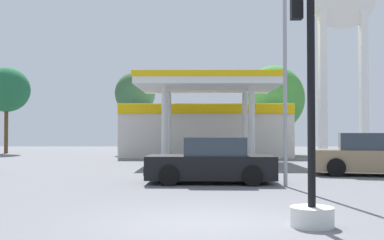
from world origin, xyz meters
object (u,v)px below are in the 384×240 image
object	(u,v)px
car_0	(211,162)
tree_1	(135,93)
tree_2	(274,99)
tree_0	(7,90)
corner_streetlamp	(286,38)
station_pole_sign	(343,22)
car_1	(373,156)
traffic_signal_0	(310,164)

from	to	relation	value
car_0	tree_1	size ratio (longest dim) A/B	0.69
tree_2	car_0	bearing A→B (deg)	-105.18
tree_0	corner_streetlamp	world-z (taller)	corner_streetlamp
station_pole_sign	tree_2	size ratio (longest dim) A/B	1.93
tree_1	tree_2	bearing A→B (deg)	-4.71
tree_0	tree_2	size ratio (longest dim) A/B	1.02
car_0	car_1	bearing A→B (deg)	23.70
tree_0	tree_1	xyz separation A→B (m)	(10.15, -0.78, -0.35)
car_0	traffic_signal_0	xyz separation A→B (m)	(1.55, -7.15, 0.43)
tree_0	station_pole_sign	bearing A→B (deg)	-22.13
car_0	tree_2	size ratio (longest dim) A/B	0.65
tree_1	traffic_signal_0	bearing A→B (deg)	-76.25
car_1	tree_0	size ratio (longest dim) A/B	0.73
traffic_signal_0	tree_0	bearing A→B (deg)	120.89
station_pole_sign	tree_1	bearing A→B (deg)	146.50
traffic_signal_0	tree_2	bearing A→B (deg)	82.03
station_pole_sign	corner_streetlamp	xyz separation A→B (m)	(-5.71, -12.76, -3.47)
traffic_signal_0	tree_2	size ratio (longest dim) A/B	0.68
car_0	tree_2	bearing A→B (deg)	74.82
station_pole_sign	tree_0	xyz separation A→B (m)	(-23.28, 9.47, -3.10)
station_pole_sign	car_1	distance (m)	11.52
car_0	car_1	xyz separation A→B (m)	(6.36, 2.79, 0.06)
car_1	traffic_signal_0	world-z (taller)	traffic_signal_0
station_pole_sign	tree_2	xyz separation A→B (m)	(-2.71, 7.83, -3.90)
car_0	traffic_signal_0	world-z (taller)	traffic_signal_0
station_pole_sign	car_0	world-z (taller)	station_pole_sign
car_0	corner_streetlamp	xyz separation A→B (m)	(2.26, -1.20, 3.89)
tree_2	tree_0	bearing A→B (deg)	175.44
car_0	corner_streetlamp	bearing A→B (deg)	-27.97
car_0	corner_streetlamp	size ratio (longest dim) A/B	0.55
tree_1	tree_2	size ratio (longest dim) A/B	0.95
corner_streetlamp	car_1	bearing A→B (deg)	44.23
tree_0	corner_streetlamp	distance (m)	28.34
car_1	traffic_signal_0	distance (m)	11.06
car_1	traffic_signal_0	size ratio (longest dim) A/B	1.11
tree_1	tree_2	world-z (taller)	tree_2
traffic_signal_0	station_pole_sign	bearing A→B (deg)	71.06
corner_streetlamp	tree_2	bearing A→B (deg)	81.71
station_pole_sign	tree_0	world-z (taller)	station_pole_sign
car_0	tree_1	world-z (taller)	tree_1
car_0	tree_1	distance (m)	21.26
traffic_signal_0	tree_0	world-z (taller)	tree_0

